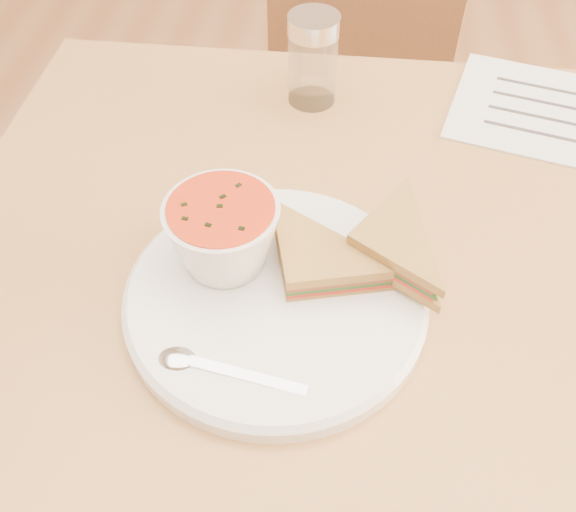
% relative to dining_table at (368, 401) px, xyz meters
% --- Properties ---
extents(floor, '(5.00, 6.00, 0.01)m').
position_rel_dining_table_xyz_m(floor, '(0.00, 0.00, -0.38)').
color(floor, brown).
rests_on(floor, ground).
extents(dining_table, '(1.00, 0.70, 0.75)m').
position_rel_dining_table_xyz_m(dining_table, '(0.00, 0.00, 0.00)').
color(dining_table, '#96512E').
rests_on(dining_table, floor).
extents(chair_far, '(0.47, 0.47, 0.87)m').
position_rel_dining_table_xyz_m(chair_far, '(-0.10, 0.52, 0.06)').
color(chair_far, brown).
rests_on(chair_far, floor).
extents(plate, '(0.39, 0.39, 0.02)m').
position_rel_dining_table_xyz_m(plate, '(-0.12, -0.11, 0.38)').
color(plate, white).
rests_on(plate, dining_table).
extents(soup_bowl, '(0.12, 0.12, 0.08)m').
position_rel_dining_table_xyz_m(soup_bowl, '(-0.18, -0.08, 0.43)').
color(soup_bowl, white).
rests_on(soup_bowl, plate).
extents(sandwich_half_a, '(0.14, 0.14, 0.04)m').
position_rel_dining_table_xyz_m(sandwich_half_a, '(-0.11, -0.12, 0.41)').
color(sandwich_half_a, gold).
rests_on(sandwich_half_a, plate).
extents(sandwich_half_b, '(0.15, 0.15, 0.03)m').
position_rel_dining_table_xyz_m(sandwich_half_b, '(-0.06, -0.07, 0.42)').
color(sandwich_half_b, gold).
rests_on(sandwich_half_b, plate).
extents(spoon, '(0.18, 0.06, 0.01)m').
position_rel_dining_table_xyz_m(spoon, '(-0.15, -0.20, 0.40)').
color(spoon, silver).
rests_on(spoon, plate).
extents(paper_menu, '(0.33, 0.27, 0.00)m').
position_rel_dining_table_xyz_m(paper_menu, '(0.21, 0.24, 0.38)').
color(paper_menu, white).
rests_on(paper_menu, dining_table).
extents(condiment_shaker, '(0.07, 0.07, 0.12)m').
position_rel_dining_table_xyz_m(condiment_shaker, '(-0.12, 0.24, 0.43)').
color(condiment_shaker, silver).
rests_on(condiment_shaker, dining_table).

